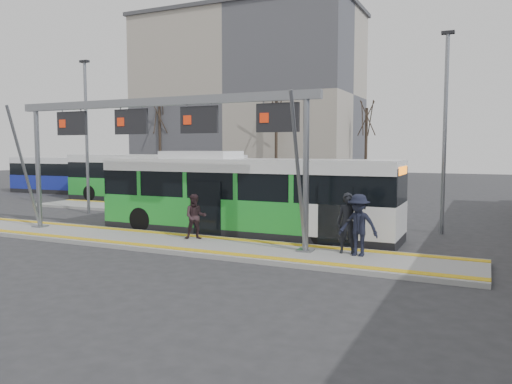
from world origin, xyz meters
TOP-DOWN VIEW (x-y plane):
  - ground at (0.00, 0.00)m, footprint 120.00×120.00m
  - platform_main at (0.00, 0.00)m, footprint 22.00×3.00m
  - platform_second at (-4.00, 8.00)m, footprint 20.00×3.00m
  - tactile_main at (0.00, 0.00)m, footprint 22.00×2.65m
  - tactile_second at (-4.00, 9.15)m, footprint 20.00×0.35m
  - gantry at (-0.35, 0.25)m, footprint 13.00×1.68m
  - apartment_block at (-14.00, 36.00)m, footprint 24.50×12.50m
  - hero_bus at (1.91, 3.05)m, footprint 12.33×2.68m
  - bg_bus_green at (-8.96, 11.61)m, footprint 12.36×2.65m
  - bg_bus_blue at (-18.47, 14.14)m, footprint 10.85×2.99m
  - passenger_a at (6.83, 0.56)m, footprint 0.77×0.56m
  - passenger_b at (1.10, 0.63)m, footprint 1.02×0.95m
  - passenger_c at (7.23, 0.33)m, footprint 1.31×0.84m
  - tree_left at (-7.66, 29.11)m, footprint 1.40×1.40m
  - tree_mid at (-0.20, 34.15)m, footprint 1.40×1.40m
  - tree_far at (-21.69, 29.90)m, footprint 1.40×1.40m
  - lamp_west at (-8.59, 5.36)m, footprint 0.50×0.25m
  - lamp_east at (9.17, 6.62)m, footprint 0.50×0.25m

SIDE VIEW (x-z plane):
  - ground at x=0.00m, z-range 0.00..0.00m
  - platform_main at x=0.00m, z-range 0.00..0.15m
  - platform_second at x=-4.00m, z-range 0.00..0.15m
  - tactile_main at x=0.00m, z-range 0.15..0.17m
  - tactile_second at x=-4.00m, z-range 0.15..0.17m
  - passenger_b at x=1.10m, z-range 0.15..1.82m
  - passenger_c at x=7.23m, z-range 0.15..2.08m
  - passenger_a at x=6.83m, z-range 0.15..2.09m
  - bg_bus_blue at x=-18.47m, z-range -0.02..2.78m
  - bg_bus_green at x=-8.96m, z-range -0.02..3.07m
  - hero_bus at x=1.91m, z-range -0.14..3.24m
  - lamp_west at x=-8.59m, z-range 0.24..8.34m
  - gantry at x=-0.35m, z-range 1.70..6.90m
  - lamp_east at x=9.17m, z-range 0.24..8.37m
  - tree_mid at x=-0.20m, z-range 2.17..10.59m
  - tree_far at x=-21.69m, z-range 2.35..11.44m
  - tree_left at x=-7.66m, z-range 2.36..11.50m
  - apartment_block at x=-14.00m, z-range 0.01..18.41m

